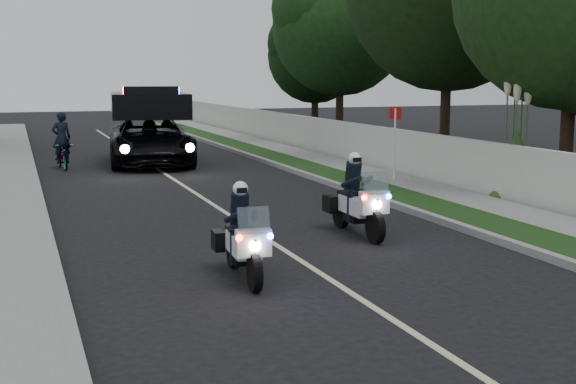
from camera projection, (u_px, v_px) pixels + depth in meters
name	position (u px, v px, depth m)	size (l,w,h in m)	color
ground	(314.00, 270.00, 12.67)	(120.00, 120.00, 0.00)	black
curb_right	(317.00, 178.00, 23.33)	(0.20, 60.00, 0.15)	gray
grass_verge	(338.00, 177.00, 23.57)	(1.20, 60.00, 0.16)	#193814
sidewalk_right	(375.00, 175.00, 24.00)	(1.40, 60.00, 0.16)	gray
property_wall	(404.00, 153.00, 24.24)	(0.22, 60.00, 1.50)	beige
curb_left	(38.00, 192.00, 20.58)	(0.20, 60.00, 0.15)	gray
lane_marking	(186.00, 187.00, 21.97)	(0.12, 50.00, 0.01)	#BFB78C
police_moto_left	(243.00, 278.00, 12.12)	(0.64, 1.84, 1.57)	silver
police_moto_right	(357.00, 235.00, 15.44)	(0.70, 1.99, 1.69)	silver
police_suv	(151.00, 164.00, 27.76)	(2.91, 6.28, 3.05)	black
bicycle	(63.00, 169.00, 26.28)	(0.60, 1.72, 0.90)	black
cyclist	(63.00, 169.00, 26.28)	(0.64, 0.43, 1.78)	black
sign_post	(394.00, 184.00, 22.65)	(0.37, 0.37, 2.37)	red
pampas_far	(515.00, 200.00, 19.76)	(1.43, 1.43, 4.10)	#BBA990
tree_right_b	(563.00, 195.00, 20.51)	(6.36, 6.36, 10.60)	#1E4115
tree_right_c	(443.00, 165.00, 27.51)	(7.35, 7.35, 12.25)	black
tree_right_d	(339.00, 144.00, 35.74)	(6.32, 6.32, 10.53)	#1A3F15
tree_right_e	(315.00, 137.00, 39.87)	(4.93, 4.93, 8.22)	black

